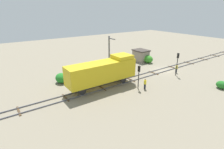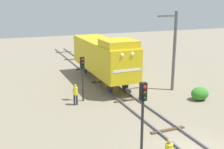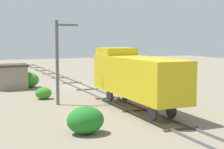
# 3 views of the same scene
# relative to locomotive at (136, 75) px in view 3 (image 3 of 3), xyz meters

# --- Properties ---
(ground_plane) EXTENTS (105.97, 105.97, 0.00)m
(ground_plane) POSITION_rel_locomotive_xyz_m (0.00, -14.43, -2.77)
(ground_plane) COLOR gray
(railway_track) EXTENTS (2.40, 70.65, 0.16)m
(railway_track) POSITION_rel_locomotive_xyz_m (0.00, -14.43, -2.70)
(railway_track) COLOR #595960
(railway_track) RESTS_ON ground
(locomotive) EXTENTS (2.90, 11.60, 4.60)m
(locomotive) POSITION_rel_locomotive_xyz_m (0.00, 0.00, 0.00)
(locomotive) COLOR gold
(locomotive) RESTS_ON railway_track
(traffic_signal_near) EXTENTS (0.32, 0.34, 4.22)m
(traffic_signal_near) POSITION_rel_locomotive_xyz_m (-3.20, -13.95, 0.16)
(traffic_signal_near) COLOR #262628
(traffic_signal_near) RESTS_ON ground
(traffic_signal_mid) EXTENTS (0.32, 0.34, 3.66)m
(traffic_signal_mid) POSITION_rel_locomotive_xyz_m (-3.40, -4.27, -0.21)
(traffic_signal_mid) COLOR #262628
(traffic_signal_mid) RESTS_ON ground
(worker_near_track) EXTENTS (0.38, 0.38, 1.70)m
(worker_near_track) POSITION_rel_locomotive_xyz_m (-2.40, -15.16, -1.78)
(worker_near_track) COLOR #262B38
(worker_near_track) RESTS_ON ground
(worker_by_signal) EXTENTS (0.38, 0.38, 1.70)m
(worker_by_signal) POSITION_rel_locomotive_xyz_m (-4.20, -4.91, -1.78)
(worker_by_signal) COLOR #262B38
(worker_by_signal) RESTS_ON ground
(catenary_mast) EXTENTS (1.94, 0.28, 7.08)m
(catenary_mast) POSITION_rel_locomotive_xyz_m (4.93, -4.55, 1.01)
(catenary_mast) COLOR #595960
(catenary_mast) RESTS_ON ground
(relay_hut) EXTENTS (3.50, 2.90, 2.74)m
(relay_hut) POSITION_rel_locomotive_xyz_m (7.50, -15.21, -1.38)
(relay_hut) COLOR gray
(relay_hut) RESTS_ON ground
(bush_near) EXTENTS (2.37, 1.94, 1.73)m
(bush_near) POSITION_rel_locomotive_xyz_m (5.59, -15.69, -1.91)
(bush_near) COLOR #368B26
(bush_near) RESTS_ON ground
(bush_mid) EXTENTS (2.23, 1.83, 1.62)m
(bush_mid) POSITION_rel_locomotive_xyz_m (5.67, 4.69, -1.96)
(bush_mid) COLOR #227726
(bush_mid) RESTS_ON ground
(bush_far) EXTENTS (1.68, 1.37, 1.22)m
(bush_far) POSITION_rel_locomotive_xyz_m (-10.88, -14.83, -2.16)
(bush_far) COLOR #257326
(bush_far) RESTS_ON ground
(bush_back) EXTENTS (1.50, 1.23, 1.09)m
(bush_back) POSITION_rel_locomotive_xyz_m (5.56, -7.67, -2.23)
(bush_back) COLOR #348526
(bush_back) RESTS_ON ground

